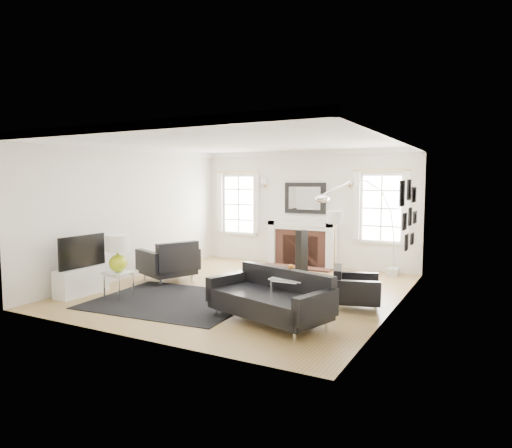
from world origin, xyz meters
The scene contains 25 objects.
floor centered at (0.00, 0.00, 0.00)m, with size 6.00×6.00×0.00m, color olive.
back_wall centered at (0.00, 3.00, 1.40)m, with size 5.50×0.04×2.80m, color silver.
front_wall centered at (0.00, -3.00, 1.40)m, with size 5.50×0.04×2.80m, color silver.
left_wall centered at (-2.75, 0.00, 1.40)m, with size 0.04×6.00×2.80m, color silver.
right_wall centered at (2.75, 0.00, 1.40)m, with size 0.04×6.00×2.80m, color silver.
ceiling centered at (0.00, 0.00, 2.80)m, with size 5.50×6.00×0.02m, color white.
crown_molding centered at (0.00, 0.00, 2.74)m, with size 5.50×6.00×0.12m, color white.
fireplace centered at (0.00, 2.79, 0.54)m, with size 1.70×0.69×1.11m.
mantel_mirror centered at (0.00, 2.95, 1.65)m, with size 1.05×0.07×0.75m.
window_left centered at (-1.85, 2.95, 1.46)m, with size 1.24×0.15×1.62m.
window_right centered at (1.85, 2.95, 1.46)m, with size 1.24×0.15×1.62m.
gallery_wall centered at (2.72, 1.30, 1.53)m, with size 0.04×1.73×1.29m.
tv_unit centered at (-2.44, -1.70, 0.33)m, with size 0.35×1.00×1.09m.
area_rug centered at (-0.70, -1.27, 0.01)m, with size 2.63×2.19×0.01m, color black.
sofa centered at (1.29, -1.48, 0.33)m, with size 2.05×1.37×0.61m.
armchair_left centered at (-1.75, -0.06, 0.39)m, with size 1.24×1.30×0.70m.
armchair_right centered at (2.15, -0.20, 0.30)m, with size 0.91×0.97×0.54m.
coffee_table centered at (0.25, -0.31, 0.32)m, with size 0.79×0.79×0.35m.
side_table_left centered at (-1.67, -1.57, 0.37)m, with size 0.43×0.43×0.47m.
nesting_table centered at (1.44, -1.13, 0.48)m, with size 0.54×0.46×0.60m.
gourd_lamp centered at (-1.67, -1.57, 0.84)m, with size 0.41×0.41×0.65m.
orange_vase centered at (1.44, -1.13, 0.70)m, with size 0.12×0.12×0.19m.
arc_floor_lamp centered at (1.57, 2.11, 1.16)m, with size 1.52×1.41×2.15m.
stick_floor_lamp centered at (1.38, 1.10, 1.29)m, with size 0.30×0.30×1.48m.
speaker_tower centered at (0.38, 1.86, 0.49)m, with size 0.20×0.20×0.98m, color black.
Camera 1 is at (4.18, -7.37, 2.05)m, focal length 32.00 mm.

